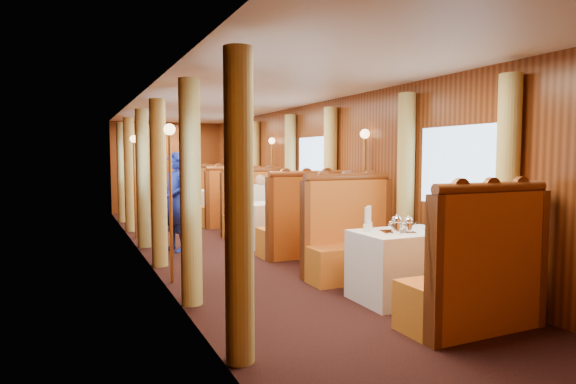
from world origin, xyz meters
TOP-DOWN VIEW (x-y plane):
  - floor at (0.00, 0.00)m, footprint 3.00×12.00m
  - ceiling at (0.00, 0.00)m, footprint 3.00×12.00m
  - wall_far at (0.00, 6.00)m, footprint 3.00×0.01m
  - wall_left at (-1.50, 0.00)m, footprint 0.01×12.00m
  - wall_right at (1.50, 0.00)m, footprint 0.01×12.00m
  - doorway_far at (0.00, 5.97)m, footprint 0.80×0.04m
  - table_near at (0.75, -3.50)m, footprint 1.05×0.72m
  - banquette_near_fwd at (0.75, -4.51)m, footprint 1.30×0.55m
  - banquette_near_aft at (0.75, -2.49)m, footprint 1.30×0.55m
  - table_mid at (0.75, 0.00)m, footprint 1.05×0.72m
  - banquette_mid_fwd at (0.75, -1.01)m, footprint 1.30×0.55m
  - banquette_mid_aft at (0.75, 1.01)m, footprint 1.30×0.55m
  - table_far at (0.75, 3.50)m, footprint 1.05×0.72m
  - banquette_far_fwd at (0.75, 2.49)m, footprint 1.30×0.55m
  - banquette_far_aft at (0.75, 4.51)m, footprint 1.30×0.55m
  - tea_tray at (0.62, -3.55)m, footprint 0.41×0.36m
  - teapot_left at (0.56, -3.62)m, footprint 0.21×0.18m
  - teapot_right at (0.71, -3.62)m, footprint 0.17×0.13m
  - teapot_back at (0.67, -3.47)m, footprint 0.18×0.15m
  - fruit_plate at (1.07, -3.60)m, footprint 0.21×0.21m
  - cup_inboard at (0.35, -3.38)m, footprint 0.08×0.08m
  - cup_outboard at (0.46, -3.26)m, footprint 0.08×0.08m
  - rose_vase_mid at (0.78, -0.01)m, footprint 0.06×0.06m
  - rose_vase_far at (0.77, 3.54)m, footprint 0.06×0.06m
  - window_left_near at (-1.49, -3.50)m, footprint 0.01×1.20m
  - curtain_left_near_a at (-1.38, -4.28)m, footprint 0.22×0.22m
  - curtain_left_near_b at (-1.38, -2.72)m, footprint 0.22×0.22m
  - window_right_near at (1.49, -3.50)m, footprint 0.01×1.20m
  - curtain_right_near_a at (1.38, -4.28)m, footprint 0.22×0.22m
  - curtain_right_near_b at (1.38, -2.72)m, footprint 0.22×0.22m
  - window_left_mid at (-1.49, 0.00)m, footprint 0.01×1.20m
  - curtain_left_mid_a at (-1.38, -0.78)m, footprint 0.22×0.22m
  - curtain_left_mid_b at (-1.38, 0.78)m, footprint 0.22×0.22m
  - window_right_mid at (1.49, 0.00)m, footprint 0.01×1.20m
  - curtain_right_mid_a at (1.38, -0.78)m, footprint 0.22×0.22m
  - curtain_right_mid_b at (1.38, 0.78)m, footprint 0.22×0.22m
  - window_left_far at (-1.49, 3.50)m, footprint 0.01×1.20m
  - curtain_left_far_a at (-1.38, 2.72)m, footprint 0.22×0.22m
  - curtain_left_far_b at (-1.38, 4.28)m, footprint 0.22×0.22m
  - window_right_far at (1.49, 3.50)m, footprint 0.01×1.20m
  - curtain_right_far_a at (1.38, 2.72)m, footprint 0.22×0.22m
  - curtain_right_far_b at (1.38, 4.28)m, footprint 0.22×0.22m
  - sconce_left_fore at (-1.40, -1.75)m, footprint 0.14×0.14m
  - sconce_right_fore at (1.40, -1.75)m, footprint 0.14×0.14m
  - sconce_left_aft at (-1.40, 1.75)m, footprint 0.14×0.14m
  - sconce_right_aft at (1.40, 1.75)m, footprint 0.14×0.14m
  - steward at (-0.95, 0.22)m, footprint 0.58×0.69m
  - passenger at (0.75, 0.72)m, footprint 0.40×0.44m

SIDE VIEW (x-z plane):
  - floor at x=0.00m, z-range -0.01..0.01m
  - table_near at x=0.75m, z-range 0.00..0.75m
  - table_mid at x=0.75m, z-range 0.00..0.75m
  - table_far at x=0.75m, z-range 0.00..0.75m
  - banquette_near_fwd at x=0.75m, z-range -0.25..1.09m
  - banquette_near_aft at x=0.75m, z-range -0.25..1.09m
  - banquette_mid_fwd at x=0.75m, z-range -0.25..1.09m
  - banquette_mid_aft at x=0.75m, z-range -0.25..1.09m
  - banquette_far_fwd at x=0.75m, z-range -0.25..1.09m
  - banquette_far_aft at x=0.75m, z-range -0.25..1.09m
  - passenger at x=0.75m, z-range 0.36..1.12m
  - tea_tray at x=0.62m, z-range 0.75..0.76m
  - fruit_plate at x=1.07m, z-range 0.74..0.80m
  - teapot_back at x=0.67m, z-range 0.75..0.88m
  - steward at x=-0.95m, z-range 0.00..1.63m
  - teapot_right at x=0.71m, z-range 0.75..0.88m
  - teapot_left at x=0.56m, z-range 0.75..0.90m
  - cup_inboard at x=0.35m, z-range 0.72..0.99m
  - cup_outboard at x=0.46m, z-range 0.72..0.99m
  - rose_vase_mid at x=0.78m, z-range 0.75..1.11m
  - rose_vase_far at x=0.77m, z-range 0.75..1.11m
  - doorway_far at x=0.00m, z-range 0.00..2.00m
  - curtain_left_near_a at x=-1.38m, z-range 0.00..2.35m
  - curtain_left_near_b at x=-1.38m, z-range 0.00..2.35m
  - curtain_right_near_a at x=1.38m, z-range 0.00..2.35m
  - curtain_right_near_b at x=1.38m, z-range 0.00..2.35m
  - curtain_left_mid_a at x=-1.38m, z-range 0.00..2.35m
  - curtain_left_mid_b at x=-1.38m, z-range 0.00..2.35m
  - curtain_right_mid_a at x=1.38m, z-range 0.00..2.35m
  - curtain_right_mid_b at x=1.38m, z-range 0.00..2.35m
  - curtain_left_far_a at x=-1.38m, z-range 0.00..2.35m
  - curtain_left_far_b at x=-1.38m, z-range 0.00..2.35m
  - curtain_right_far_a at x=1.38m, z-range 0.00..2.35m
  - curtain_right_far_b at x=1.38m, z-range 0.00..2.35m
  - wall_far at x=0.00m, z-range 0.00..2.50m
  - wall_left at x=-1.50m, z-range 0.00..2.50m
  - wall_right at x=1.50m, z-range 0.00..2.50m
  - sconce_left_fore at x=-1.40m, z-range 0.41..2.36m
  - sconce_right_fore at x=1.40m, z-range 0.41..2.36m
  - sconce_left_aft at x=-1.40m, z-range 0.41..2.36m
  - sconce_right_aft at x=1.40m, z-range 0.41..2.36m
  - window_left_near at x=-1.49m, z-range 1.00..1.90m
  - window_right_near at x=1.49m, z-range 1.00..1.90m
  - window_left_mid at x=-1.49m, z-range 1.00..1.90m
  - window_right_mid at x=1.49m, z-range 1.00..1.90m
  - window_left_far at x=-1.49m, z-range 1.00..1.90m
  - window_right_far at x=1.49m, z-range 1.00..1.90m
  - ceiling at x=0.00m, z-range 2.49..2.51m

